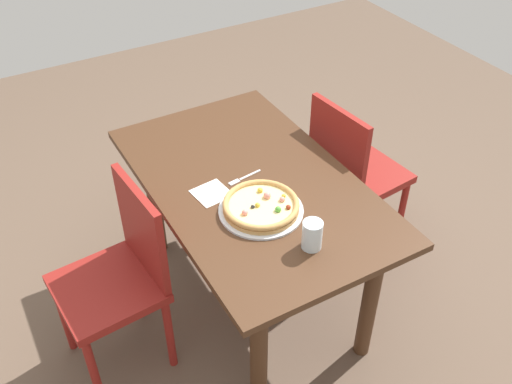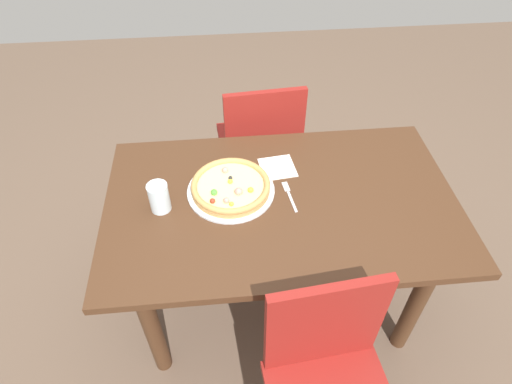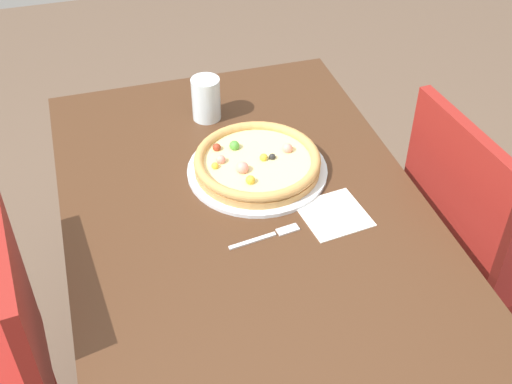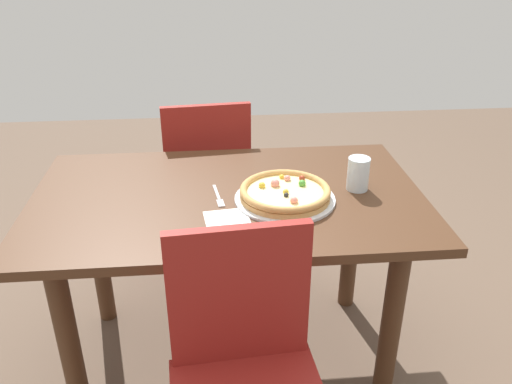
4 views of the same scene
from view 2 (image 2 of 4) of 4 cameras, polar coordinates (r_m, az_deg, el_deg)
The scene contains 8 objects.
ground_plane at distance 2.24m, azimuth 2.58°, elevation -13.96°, with size 6.00×6.00×0.00m, color brown.
dining_table at distance 1.75m, azimuth 3.21°, elevation -3.65°, with size 1.35×0.82×0.72m.
chair_far at distance 2.28m, azimuth 0.52°, elevation 6.14°, with size 0.43×0.43×0.89m.
plate at distance 1.69m, azimuth -3.31°, elevation 0.17°, with size 0.34×0.34×0.01m, color silver.
pizza at distance 1.68m, azimuth -3.35°, elevation 0.77°, with size 0.31×0.31×0.05m.
fork at distance 1.69m, azimuth 4.35°, elevation -0.26°, with size 0.04×0.17×0.00m.
drinking_glass at distance 1.63m, azimuth -12.63°, elevation -0.70°, with size 0.08×0.08×0.12m, color silver.
napkin at distance 1.80m, azimuth 2.84°, elevation 3.23°, with size 0.14×0.14×0.00m, color white.
Camera 2 is at (-0.21, -1.14, 1.92)m, focal length 30.42 mm.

